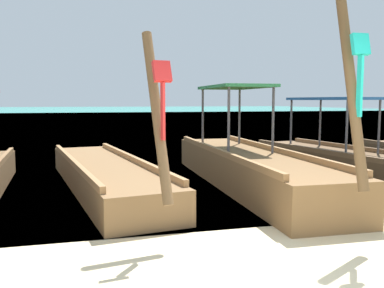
{
  "coord_description": "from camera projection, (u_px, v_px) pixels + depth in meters",
  "views": [
    {
      "loc": [
        -1.81,
        -2.53,
        1.63
      ],
      "look_at": [
        0.0,
        4.41,
        0.9
      ],
      "focal_mm": 39.31,
      "sensor_mm": 36.0,
      "label": 1
    }
  ],
  "objects": [
    {
      "name": "longtail_boat_turquoise_ribbon",
      "position": [
        248.0,
        166.0,
        8.11
      ],
      "size": [
        1.39,
        6.74,
        2.92
      ],
      "color": "brown",
      "rests_on": "ground"
    },
    {
      "name": "longtail_boat_green_ribbon",
      "position": [
        356.0,
        162.0,
        9.22
      ],
      "size": [
        2.26,
        6.99,
        2.34
      ],
      "color": "brown",
      "rests_on": "ground"
    },
    {
      "name": "sea_water",
      "position": [
        95.0,
        112.0,
        63.13
      ],
      "size": [
        120.0,
        120.0,
        0.0
      ],
      "primitive_type": "plane",
      "color": "#2DB29E",
      "rests_on": "ground"
    },
    {
      "name": "longtail_boat_red_ribbon",
      "position": [
        104.0,
        175.0,
        7.82
      ],
      "size": [
        2.06,
        6.48,
        2.48
      ],
      "color": "brown",
      "rests_on": "ground"
    }
  ]
}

